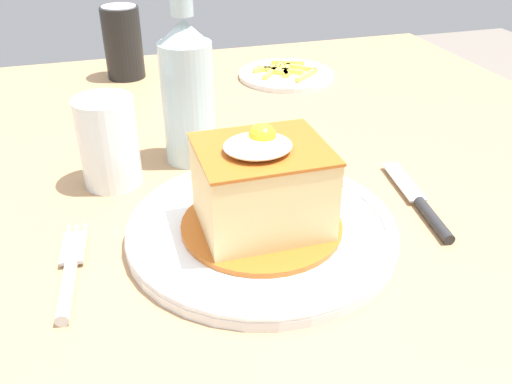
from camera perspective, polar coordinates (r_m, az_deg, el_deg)
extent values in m
cube|color=#A87F56|center=(0.66, -8.51, -1.00)|extent=(1.26, 1.08, 0.04)
cylinder|color=#A87F56|center=(1.39, 12.40, -0.97)|extent=(0.07, 0.07, 0.70)
cylinder|color=white|center=(0.55, 0.60, -4.13)|extent=(0.27, 0.27, 0.01)
torus|color=white|center=(0.55, 0.60, -3.50)|extent=(0.27, 0.27, 0.01)
cylinder|color=#B75B1E|center=(0.55, 0.60, -3.45)|extent=(0.16, 0.16, 0.01)
cube|color=#E5C684|center=(0.53, 0.63, 0.46)|extent=(0.12, 0.10, 0.08)
cube|color=#B75B1E|center=(0.51, 0.65, 4.56)|extent=(0.12, 0.11, 0.00)
ellipsoid|color=white|center=(0.49, 0.18, 4.87)|extent=(0.06, 0.06, 0.01)
sphere|color=yellow|center=(0.50, 0.66, 5.74)|extent=(0.03, 0.03, 0.03)
cylinder|color=silver|center=(0.51, -19.24, -9.81)|extent=(0.02, 0.08, 0.01)
cube|color=silver|center=(0.56, -18.58, -5.56)|extent=(0.03, 0.05, 0.00)
cylinder|color=silver|center=(0.58, -17.57, -4.05)|extent=(0.01, 0.03, 0.00)
cylinder|color=silver|center=(0.58, -18.36, -4.12)|extent=(0.01, 0.03, 0.00)
cylinder|color=silver|center=(0.58, -19.14, -4.18)|extent=(0.01, 0.03, 0.00)
cylinder|color=#262628|center=(0.60, 18.11, -2.77)|extent=(0.02, 0.08, 0.01)
cube|color=silver|center=(0.66, 15.19, 1.10)|extent=(0.03, 0.09, 0.00)
cylinder|color=black|center=(1.01, -13.77, 14.93)|extent=(0.07, 0.07, 0.12)
cylinder|color=silver|center=(1.00, -14.23, 18.35)|extent=(0.06, 0.06, 0.00)
cylinder|color=#ADC6CC|center=(0.68, -7.12, 9.18)|extent=(0.06, 0.06, 0.15)
cone|color=#ADC6CC|center=(0.65, -7.63, 16.31)|extent=(0.06, 0.06, 0.03)
cylinder|color=gold|center=(0.66, -14.95, 3.22)|extent=(0.06, 0.06, 0.06)
cylinder|color=silver|center=(0.65, -15.23, 5.08)|extent=(0.07, 0.07, 0.10)
cylinder|color=white|center=(1.00, 3.19, 12.16)|extent=(0.17, 0.17, 0.01)
cube|color=#EAC64C|center=(0.99, 3.23, 12.61)|extent=(0.03, 0.06, 0.01)
cube|color=#EAC64C|center=(1.01, 4.68, 12.86)|extent=(0.05, 0.05, 0.01)
cube|color=#EAC64C|center=(1.00, 2.91, 12.64)|extent=(0.02, 0.07, 0.01)
cube|color=#EAC64C|center=(1.00, 1.21, 12.78)|extent=(0.06, 0.02, 0.01)
cube|color=#EAC64C|center=(0.97, 5.33, 12.09)|extent=(0.06, 0.05, 0.01)
cube|color=#EAC64C|center=(1.04, 3.34, 13.35)|extent=(0.06, 0.03, 0.01)
cube|color=#EAC64C|center=(0.99, 3.06, 12.58)|extent=(0.06, 0.04, 0.01)
cube|color=#EAC64C|center=(0.98, 1.57, 12.39)|extent=(0.05, 0.05, 0.01)
cube|color=#EAC64C|center=(0.99, 1.82, 12.58)|extent=(0.05, 0.06, 0.01)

